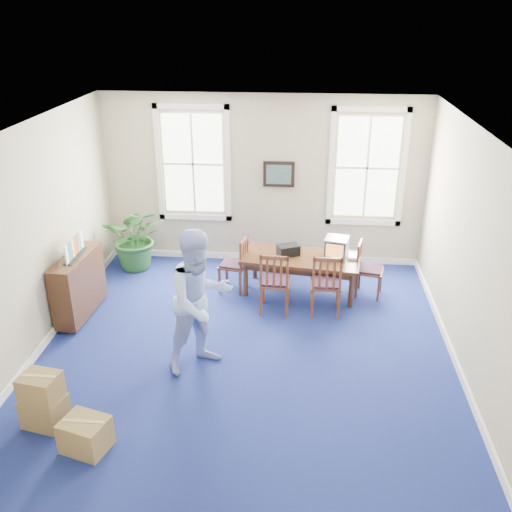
# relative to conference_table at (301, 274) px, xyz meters

# --- Properties ---
(floor) EXTENTS (6.50, 6.50, 0.00)m
(floor) POSITION_rel_conference_table_xyz_m (-0.77, -1.92, -0.34)
(floor) COLOR navy
(floor) RESTS_ON ground
(ceiling) EXTENTS (6.50, 6.50, 0.00)m
(ceiling) POSITION_rel_conference_table_xyz_m (-0.77, -1.92, 2.86)
(ceiling) COLOR white
(ceiling) RESTS_ON ground
(wall_back) EXTENTS (6.50, 0.00, 6.50)m
(wall_back) POSITION_rel_conference_table_xyz_m (-0.77, 1.33, 1.26)
(wall_back) COLOR tan
(wall_back) RESTS_ON ground
(wall_front) EXTENTS (6.50, 0.00, 6.50)m
(wall_front) POSITION_rel_conference_table_xyz_m (-0.77, -5.17, 1.26)
(wall_front) COLOR tan
(wall_front) RESTS_ON ground
(wall_left) EXTENTS (0.00, 6.50, 6.50)m
(wall_left) POSITION_rel_conference_table_xyz_m (-3.77, -1.92, 1.26)
(wall_left) COLOR tan
(wall_left) RESTS_ON ground
(wall_right) EXTENTS (0.00, 6.50, 6.50)m
(wall_right) POSITION_rel_conference_table_xyz_m (2.23, -1.92, 1.26)
(wall_right) COLOR tan
(wall_right) RESTS_ON ground
(baseboard_back) EXTENTS (6.00, 0.04, 0.12)m
(baseboard_back) POSITION_rel_conference_table_xyz_m (-0.77, 1.30, -0.28)
(baseboard_back) COLOR white
(baseboard_back) RESTS_ON ground
(baseboard_left) EXTENTS (0.04, 6.50, 0.12)m
(baseboard_left) POSITION_rel_conference_table_xyz_m (-3.74, -1.92, -0.28)
(baseboard_left) COLOR white
(baseboard_left) RESTS_ON ground
(baseboard_right) EXTENTS (0.04, 6.50, 0.12)m
(baseboard_right) POSITION_rel_conference_table_xyz_m (2.20, -1.92, -0.28)
(baseboard_right) COLOR white
(baseboard_right) RESTS_ON ground
(window_left) EXTENTS (1.40, 0.12, 2.20)m
(window_left) POSITION_rel_conference_table_xyz_m (-2.07, 1.31, 1.56)
(window_left) COLOR white
(window_left) RESTS_ON ground
(window_right) EXTENTS (1.40, 0.12, 2.20)m
(window_right) POSITION_rel_conference_table_xyz_m (1.13, 1.31, 1.56)
(window_right) COLOR white
(window_right) RESTS_ON ground
(wall_picture) EXTENTS (0.58, 0.06, 0.48)m
(wall_picture) POSITION_rel_conference_table_xyz_m (-0.47, 1.28, 1.41)
(wall_picture) COLOR black
(wall_picture) RESTS_ON ground
(conference_table) EXTENTS (2.10, 1.18, 0.68)m
(conference_table) POSITION_rel_conference_table_xyz_m (0.00, 0.00, 0.00)
(conference_table) COLOR #462816
(conference_table) RESTS_ON ground
(crt_tv) EXTENTS (0.46, 0.48, 0.34)m
(crt_tv) POSITION_rel_conference_table_xyz_m (0.59, 0.05, 0.51)
(crt_tv) COLOR #B7B7BC
(crt_tv) RESTS_ON conference_table
(game_console) EXTENTS (0.16, 0.20, 0.05)m
(game_console) POSITION_rel_conference_table_xyz_m (0.86, 0.00, 0.36)
(game_console) COLOR white
(game_console) RESTS_ON conference_table
(equipment_bag) EXTENTS (0.42, 0.36, 0.18)m
(equipment_bag) POSITION_rel_conference_table_xyz_m (-0.23, 0.05, 0.43)
(equipment_bag) COLOR black
(equipment_bag) RESTS_ON conference_table
(chair_near_left) EXTENTS (0.50, 0.50, 1.07)m
(chair_near_left) POSITION_rel_conference_table_xyz_m (-0.41, -0.68, 0.20)
(chair_near_left) COLOR brown
(chair_near_left) RESTS_ON ground
(chair_near_right) EXTENTS (0.49, 0.49, 1.08)m
(chair_near_right) POSITION_rel_conference_table_xyz_m (0.41, -0.68, 0.20)
(chair_near_right) COLOR brown
(chair_near_right) RESTS_ON ground
(chair_end_left) EXTENTS (0.52, 0.52, 0.98)m
(chair_end_left) POSITION_rel_conference_table_xyz_m (-1.18, 0.00, 0.15)
(chair_end_left) COLOR brown
(chair_end_left) RESTS_ON ground
(chair_end_right) EXTENTS (0.51, 0.51, 0.96)m
(chair_end_right) POSITION_rel_conference_table_xyz_m (1.18, 0.00, 0.14)
(chair_end_right) COLOR brown
(chair_end_right) RESTS_ON ground
(man) EXTENTS (1.25, 1.22, 2.02)m
(man) POSITION_rel_conference_table_xyz_m (-1.33, -2.31, 0.67)
(man) COLOR #9EB2F5
(man) RESTS_ON ground
(credenza) EXTENTS (0.44, 1.28, 0.99)m
(credenza) POSITION_rel_conference_table_xyz_m (-3.52, -1.12, 0.16)
(credenza) COLOR #462816
(credenza) RESTS_ON ground
(brochure_rack) EXTENTS (0.31, 0.75, 0.33)m
(brochure_rack) POSITION_rel_conference_table_xyz_m (-3.50, -1.12, 0.82)
(brochure_rack) COLOR #99999E
(brochure_rack) RESTS_ON credenza
(potted_plant) EXTENTS (1.22, 1.09, 1.25)m
(potted_plant) POSITION_rel_conference_table_xyz_m (-3.09, 0.74, 0.29)
(potted_plant) COLOR #255823
(potted_plant) RESTS_ON ground
(cardboard_boxes) EXTENTS (1.53, 1.53, 0.73)m
(cardboard_boxes) POSITION_rel_conference_table_xyz_m (-2.82, -3.60, 0.02)
(cardboard_boxes) COLOR #9D7E48
(cardboard_boxes) RESTS_ON ground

